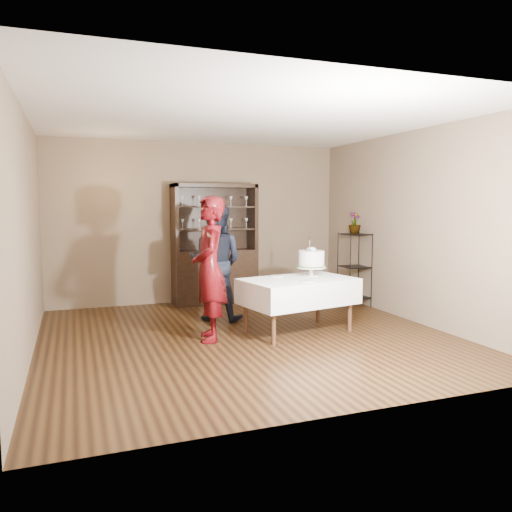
# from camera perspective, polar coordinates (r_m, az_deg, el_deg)

# --- Properties ---
(floor) EXTENTS (5.00, 5.00, 0.00)m
(floor) POSITION_cam_1_polar(r_m,az_deg,el_deg) (6.41, -1.01, -9.16)
(floor) COLOR black
(floor) RESTS_ON ground
(ceiling) EXTENTS (5.00, 5.00, 0.00)m
(ceiling) POSITION_cam_1_polar(r_m,az_deg,el_deg) (6.27, -1.06, 15.41)
(ceiling) COLOR silver
(ceiling) RESTS_ON back_wall
(back_wall) EXTENTS (5.00, 0.02, 2.70)m
(back_wall) POSITION_cam_1_polar(r_m,az_deg,el_deg) (8.59, -6.53, 3.79)
(back_wall) COLOR brown
(back_wall) RESTS_ON floor
(wall_left) EXTENTS (0.02, 5.00, 2.70)m
(wall_left) POSITION_cam_1_polar(r_m,az_deg,el_deg) (5.87, -24.79, 2.27)
(wall_left) COLOR brown
(wall_left) RESTS_ON floor
(wall_right) EXTENTS (0.02, 5.00, 2.70)m
(wall_right) POSITION_cam_1_polar(r_m,az_deg,el_deg) (7.40, 17.61, 3.20)
(wall_right) COLOR brown
(wall_right) RESTS_ON floor
(china_hutch) EXTENTS (1.40, 0.48, 2.00)m
(china_hutch) POSITION_cam_1_polar(r_m,az_deg,el_deg) (8.45, -4.76, -0.88)
(china_hutch) COLOR black
(china_hutch) RESTS_ON floor
(plant_etagere) EXTENTS (0.42, 0.42, 1.20)m
(plant_etagere) POSITION_cam_1_polar(r_m,az_deg,el_deg) (8.32, 11.19, -1.18)
(plant_etagere) COLOR black
(plant_etagere) RESTS_ON floor
(cake_table) EXTENTS (1.56, 1.14, 0.71)m
(cake_table) POSITION_cam_1_polar(r_m,az_deg,el_deg) (6.52, 4.84, -4.05)
(cake_table) COLOR silver
(cake_table) RESTS_ON floor
(woman) EXTENTS (0.53, 0.71, 1.77)m
(woman) POSITION_cam_1_polar(r_m,az_deg,el_deg) (6.10, -5.33, -1.46)
(woman) COLOR #380508
(woman) RESTS_ON floor
(man) EXTENTS (1.02, 0.97, 1.67)m
(man) POSITION_cam_1_polar(r_m,az_deg,el_deg) (7.20, -4.64, -0.71)
(man) COLOR black
(man) RESTS_ON floor
(cake) EXTENTS (0.39, 0.39, 0.53)m
(cake) POSITION_cam_1_polar(r_m,az_deg,el_deg) (6.72, 6.35, -0.48)
(cake) COLOR silver
(cake) RESTS_ON cake_table
(plate_near) EXTENTS (0.23, 0.23, 0.01)m
(plate_near) POSITION_cam_1_polar(r_m,az_deg,el_deg) (6.24, 5.85, -2.87)
(plate_near) COLOR silver
(plate_near) RESTS_ON cake_table
(plate_far) EXTENTS (0.22, 0.22, 0.01)m
(plate_far) POSITION_cam_1_polar(r_m,az_deg,el_deg) (6.63, 2.29, -2.33)
(plate_far) COLOR silver
(plate_far) RESTS_ON cake_table
(potted_plant) EXTENTS (0.23, 0.23, 0.35)m
(potted_plant) POSITION_cam_1_polar(r_m,az_deg,el_deg) (8.30, 11.22, 3.73)
(potted_plant) COLOR #4A6932
(potted_plant) RESTS_ON plant_etagere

